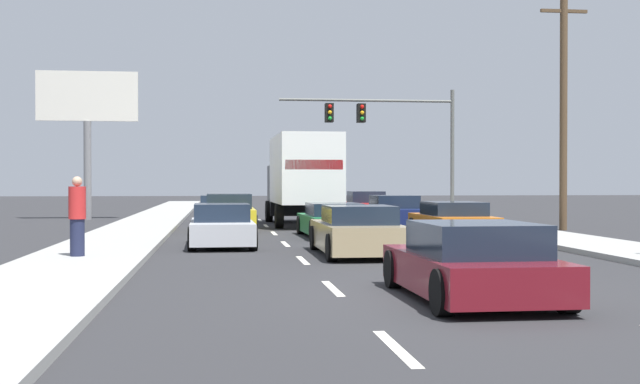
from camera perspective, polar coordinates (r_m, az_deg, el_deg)
ground_plane at (r=37.64m, az=-1.53°, el=-2.05°), size 140.00×140.00×0.00m
sidewalk_right at (r=34.04m, az=10.43°, el=-2.23°), size 2.69×80.00×0.14m
sidewalk_left at (r=32.61m, az=-12.30°, el=-2.36°), size 2.69×80.00×0.14m
lane_markings at (r=33.91m, az=-0.92°, el=-2.34°), size 3.54×62.00×0.01m
car_white at (r=36.78m, az=-7.06°, el=-1.23°), size 2.04×4.69×1.21m
car_yellow at (r=30.68m, az=-6.35°, el=-1.51°), size 1.95×4.68×1.37m
car_silver at (r=23.10m, az=-6.87°, el=-2.44°), size 1.86×4.36×1.20m
box_truck at (r=33.99m, az=-1.26°, el=1.17°), size 2.67×8.16×3.67m
car_green at (r=26.70m, az=0.89°, el=-2.03°), size 2.01×4.41×1.12m
car_tan at (r=20.15m, az=2.61°, el=-2.82°), size 1.92×4.37×1.23m
car_maroon at (r=12.74m, az=10.56°, el=-4.93°), size 2.02×4.11×1.19m
car_red at (r=39.17m, az=3.19°, el=-1.05°), size 1.89×4.13×1.36m
car_navy at (r=32.54m, az=5.17°, el=-1.46°), size 2.04×4.21×1.28m
car_orange at (r=25.59m, az=9.22°, el=-2.08°), size 1.92×4.24×1.20m
traffic_signal_mast at (r=41.94m, az=4.24°, el=4.86°), size 9.05×0.69×6.56m
utility_pole_mid at (r=32.01m, az=16.60°, el=5.56°), size 1.80×0.28×8.78m
roadside_billboard at (r=40.64m, az=-15.90°, el=5.38°), size 4.74×0.36×7.08m
pedestrian_mid_block at (r=19.12m, az=-16.55°, el=-1.63°), size 0.38×0.38×1.79m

